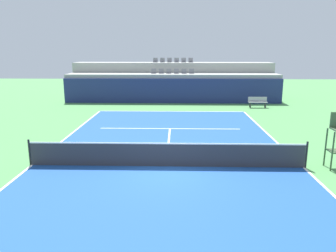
{
  "coord_description": "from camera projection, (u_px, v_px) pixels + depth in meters",
  "views": [
    {
      "loc": [
        0.4,
        -12.37,
        4.57
      ],
      "look_at": [
        0.01,
        2.0,
        1.2
      ],
      "focal_mm": 34.97,
      "sensor_mm": 36.0,
      "label": 1
    }
  ],
  "objects": [
    {
      "name": "seating_row_upper",
      "position": [
        173.0,
        61.0,
        31.57
      ],
      "size": [
        3.86,
        0.44,
        0.44
      ],
      "color": "slate",
      "rests_on": "stands_tier_upper"
    },
    {
      "name": "ground_plane",
      "position": [
        166.0,
        166.0,
        13.09
      ],
      "size": [
        80.0,
        80.0,
        0.0
      ],
      "primitive_type": "plane",
      "color": "#4C8C4C"
    },
    {
      "name": "tennis_net",
      "position": [
        166.0,
        154.0,
        12.97
      ],
      "size": [
        11.08,
        0.08,
        1.07
      ],
      "color": "black",
      "rests_on": "court_surface"
    },
    {
      "name": "sideline_right",
      "position": [
        304.0,
        168.0,
        12.94
      ],
      "size": [
        0.1,
        24.0,
        0.0
      ],
      "primitive_type": "cube",
      "color": "white",
      "rests_on": "court_surface"
    },
    {
      "name": "court_surface",
      "position": [
        166.0,
        166.0,
        13.09
      ],
      "size": [
        11.0,
        24.0,
        0.01
      ],
      "primitive_type": "cube",
      "color": "#1E4C99",
      "rests_on": "ground_plane"
    },
    {
      "name": "centre_service_line",
      "position": [
        169.0,
        144.0,
        16.2
      ],
      "size": [
        0.1,
        6.4,
        0.0
      ],
      "primitive_type": "cube",
      "color": "white",
      "rests_on": "court_surface"
    },
    {
      "name": "back_wall",
      "position": [
        172.0,
        91.0,
        28.38
      ],
      "size": [
        18.91,
        0.3,
        2.13
      ],
      "primitive_type": "cube",
      "color": "navy",
      "rests_on": "ground_plane"
    },
    {
      "name": "stands_tier_upper",
      "position": [
        173.0,
        80.0,
        31.89
      ],
      "size": [
        18.91,
        2.4,
        3.36
      ],
      "primitive_type": "cube",
      "color": "#9E9E99",
      "rests_on": "ground_plane"
    },
    {
      "name": "seating_row_lower",
      "position": [
        173.0,
        72.0,
        29.44
      ],
      "size": [
        3.86,
        0.44,
        0.44
      ],
      "color": "slate",
      "rests_on": "stands_tier_lower"
    },
    {
      "name": "stands_tier_lower",
      "position": [
        173.0,
        87.0,
        29.66
      ],
      "size": [
        18.91,
        2.4,
        2.45
      ],
      "primitive_type": "cube",
      "color": "#9E9E99",
      "rests_on": "ground_plane"
    },
    {
      "name": "sideline_left",
      "position": [
        32.0,
        165.0,
        13.23
      ],
      "size": [
        0.1,
        24.0,
        0.0
      ],
      "primitive_type": "cube",
      "color": "white",
      "rests_on": "court_surface"
    },
    {
      "name": "service_line_far",
      "position": [
        170.0,
        129.0,
        19.32
      ],
      "size": [
        8.26,
        0.1,
        0.0
      ],
      "primitive_type": "cube",
      "color": "white",
      "rests_on": "court_surface"
    },
    {
      "name": "player_bench",
      "position": [
        258.0,
        101.0,
        26.28
      ],
      "size": [
        1.5,
        0.4,
        0.85
      ],
      "color": "#99999E",
      "rests_on": "ground_plane"
    },
    {
      "name": "baseline_far",
      "position": [
        172.0,
        111.0,
        24.72
      ],
      "size": [
        11.0,
        0.1,
        0.0
      ],
      "primitive_type": "cube",
      "color": "white",
      "rests_on": "court_surface"
    }
  ]
}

